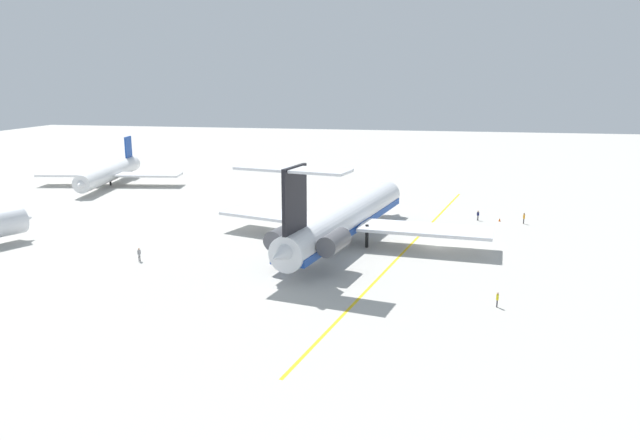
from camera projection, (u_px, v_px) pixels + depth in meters
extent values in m
plane|color=#B7B5AD|center=(437.00, 247.00, 86.15)|extent=(391.45, 391.45, 0.00)
cylinder|color=silver|center=(347.00, 218.00, 87.55)|extent=(40.95, 12.54, 4.36)
cone|color=silver|center=(388.00, 194.00, 105.91)|extent=(5.30, 5.02, 4.19)
cone|color=silver|center=(285.00, 252.00, 69.10)|extent=(6.98, 4.92, 3.71)
cube|color=#19429E|center=(347.00, 225.00, 87.77)|extent=(40.08, 12.44, 0.96)
cube|color=silver|center=(280.00, 215.00, 92.79)|extent=(12.01, 19.39, 0.44)
cube|color=silver|center=(425.00, 229.00, 84.29)|extent=(8.58, 18.77, 0.44)
cylinder|color=#515156|center=(282.00, 236.00, 76.15)|extent=(5.85, 3.58, 2.53)
cube|color=silver|center=(288.00, 237.00, 75.86)|extent=(3.49, 2.02, 0.52)
cylinder|color=#515156|center=(334.00, 242.00, 73.50)|extent=(5.85, 3.58, 2.53)
cube|color=silver|center=(328.00, 242.00, 73.79)|extent=(3.49, 2.02, 0.52)
cube|color=black|center=(295.00, 199.00, 70.25)|extent=(5.88, 1.62, 7.73)
cube|color=silver|center=(265.00, 168.00, 70.35)|extent=(5.29, 7.06, 0.31)
cube|color=silver|center=(321.00, 171.00, 67.71)|extent=(5.29, 7.06, 0.31)
cylinder|color=black|center=(373.00, 214.00, 99.22)|extent=(0.48, 0.48, 3.31)
cylinder|color=black|center=(321.00, 231.00, 88.09)|extent=(0.48, 0.48, 3.31)
cylinder|color=black|center=(367.00, 236.00, 85.46)|extent=(0.48, 0.48, 3.31)
cone|color=silver|center=(22.00, 219.00, 89.41)|extent=(4.46, 4.73, 3.74)
cylinder|color=white|center=(110.00, 173.00, 134.66)|extent=(30.78, 8.48, 3.66)
cone|color=white|center=(81.00, 185.00, 119.78)|extent=(3.51, 3.91, 3.47)
cube|color=white|center=(149.00, 175.00, 134.45)|extent=(7.48, 14.63, 0.44)
cube|color=white|center=(71.00, 174.00, 135.04)|extent=(7.48, 14.63, 0.44)
cube|color=#19429E|center=(128.00, 147.00, 146.29)|extent=(4.00, 1.00, 4.99)
cylinder|color=black|center=(110.00, 180.00, 135.02)|extent=(0.44, 0.44, 2.46)
cylinder|color=black|center=(497.00, 303.00, 63.41)|extent=(0.10, 0.10, 0.79)
cylinder|color=black|center=(497.00, 304.00, 63.28)|extent=(0.10, 0.10, 0.79)
cylinder|color=yellow|center=(497.00, 297.00, 63.18)|extent=(0.27, 0.27, 0.63)
sphere|color=#DBB28E|center=(498.00, 293.00, 63.08)|extent=(0.25, 0.25, 0.25)
cylinder|color=yellow|center=(497.00, 296.00, 63.34)|extent=(0.07, 0.07, 0.53)
cylinder|color=yellow|center=(498.00, 297.00, 63.00)|extent=(0.07, 0.07, 0.53)
cylinder|color=black|center=(140.00, 258.00, 79.30)|extent=(0.11, 0.11, 0.85)
cylinder|color=black|center=(139.00, 258.00, 79.21)|extent=(0.11, 0.11, 0.85)
cylinder|color=gray|center=(139.00, 252.00, 79.08)|extent=(0.29, 0.29, 0.67)
sphere|color=tan|center=(139.00, 249.00, 78.97)|extent=(0.27, 0.27, 0.27)
cylinder|color=gray|center=(140.00, 252.00, 79.18)|extent=(0.08, 0.08, 0.57)
cylinder|color=gray|center=(138.00, 252.00, 78.96)|extent=(0.08, 0.08, 0.57)
cylinder|color=black|center=(477.00, 218.00, 101.86)|extent=(0.10, 0.10, 0.81)
cylinder|color=black|center=(478.00, 218.00, 101.89)|extent=(0.10, 0.10, 0.81)
cylinder|color=#191E4C|center=(478.00, 214.00, 101.71)|extent=(0.27, 0.27, 0.64)
sphere|color=#8C6647|center=(478.00, 211.00, 101.61)|extent=(0.25, 0.25, 0.25)
cylinder|color=#191E4C|center=(477.00, 214.00, 101.66)|extent=(0.07, 0.07, 0.54)
cylinder|color=#191E4C|center=(479.00, 214.00, 101.74)|extent=(0.07, 0.07, 0.54)
cylinder|color=black|center=(524.00, 221.00, 99.47)|extent=(0.11, 0.11, 0.87)
cylinder|color=black|center=(524.00, 221.00, 99.62)|extent=(0.11, 0.11, 0.87)
cylinder|color=orange|center=(524.00, 217.00, 99.36)|extent=(0.29, 0.29, 0.69)
sphere|color=#8C6647|center=(524.00, 214.00, 99.25)|extent=(0.27, 0.27, 0.27)
cylinder|color=orange|center=(524.00, 217.00, 99.17)|extent=(0.08, 0.08, 0.59)
cylinder|color=orange|center=(524.00, 216.00, 99.54)|extent=(0.08, 0.08, 0.59)
cone|color=#EA590F|center=(500.00, 220.00, 101.32)|extent=(0.40, 0.40, 0.55)
cube|color=gold|center=(410.00, 246.00, 86.67)|extent=(83.88, 16.43, 0.01)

